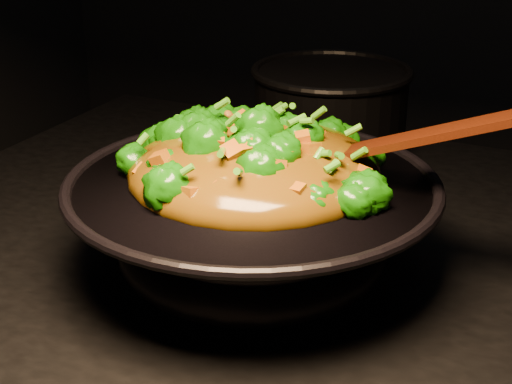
% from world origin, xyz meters
% --- Properties ---
extents(wok, '(0.50, 0.50, 0.12)m').
position_xyz_m(wok, '(-0.04, -0.11, 0.96)').
color(wok, black).
rests_on(wok, stovetop).
extents(stir_fry, '(0.39, 0.39, 0.10)m').
position_xyz_m(stir_fry, '(-0.05, -0.09, 1.07)').
color(stir_fry, '#145E06').
rests_on(stir_fry, wok).
extents(spatula, '(0.30, 0.08, 0.13)m').
position_xyz_m(spatula, '(0.10, -0.06, 1.07)').
color(spatula, '#351706').
rests_on(spatula, wok).
extents(back_pot, '(0.26, 0.26, 0.14)m').
position_xyz_m(back_pot, '(-0.10, 0.32, 0.97)').
color(back_pot, black).
rests_on(back_pot, stovetop).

